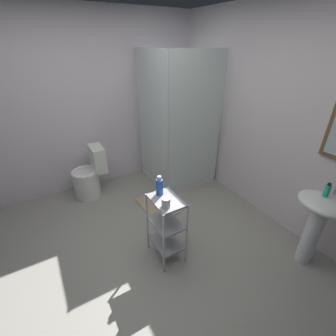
{
  "coord_description": "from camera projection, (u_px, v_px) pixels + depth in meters",
  "views": [
    {
      "loc": [
        1.65,
        -0.6,
        2.07
      ],
      "look_at": [
        -0.3,
        0.53,
        0.84
      ],
      "focal_mm": 24.92,
      "sensor_mm": 36.0,
      "label": 1
    }
  ],
  "objects": [
    {
      "name": "rinse_cup",
      "position": [
        166.0,
        202.0,
        2.11
      ],
      "size": [
        0.08,
        0.08,
        0.09
      ],
      "primitive_type": "cylinder",
      "color": "silver",
      "rests_on": "storage_cart"
    },
    {
      "name": "bath_mat",
      "position": [
        156.0,
        206.0,
        3.32
      ],
      "size": [
        0.6,
        0.4,
        0.02
      ],
      "primitive_type": "cube",
      "color": "tan",
      "rests_on": "ground_plane"
    },
    {
      "name": "pedestal_sink",
      "position": [
        318.0,
        218.0,
        2.24
      ],
      "size": [
        0.46,
        0.37,
        0.81
      ],
      "color": "white",
      "rests_on": "ground_plane"
    },
    {
      "name": "sink_faucet",
      "position": [
        335.0,
        190.0,
        2.16
      ],
      "size": [
        0.03,
        0.03,
        0.1
      ],
      "primitive_type": "cylinder",
      "color": "silver",
      "rests_on": "pedestal_sink"
    },
    {
      "name": "storage_cart",
      "position": [
        166.0,
        224.0,
        2.37
      ],
      "size": [
        0.38,
        0.28,
        0.74
      ],
      "color": "silver",
      "rests_on": "ground_plane"
    },
    {
      "name": "hand_soap_bottle",
      "position": [
        327.0,
        190.0,
        2.12
      ],
      "size": [
        0.05,
        0.05,
        0.14
      ],
      "color": "#2DBC99",
      "rests_on": "pedestal_sink"
    },
    {
      "name": "shower_stall",
      "position": [
        176.0,
        155.0,
        3.73
      ],
      "size": [
        0.92,
        0.92,
        2.0
      ],
      "color": "white",
      "rests_on": "ground_plane"
    },
    {
      "name": "wall_back",
      "position": [
        279.0,
        121.0,
        2.72
      ],
      "size": [
        4.2,
        0.14,
        2.5
      ],
      "color": "silver",
      "rests_on": "ground_plane"
    },
    {
      "name": "ground_plane",
      "position": [
        139.0,
        261.0,
        2.51
      ],
      "size": [
        4.2,
        4.2,
        0.02
      ],
      "primitive_type": "cube",
      "color": "gray"
    },
    {
      "name": "wall_left",
      "position": [
        81.0,
        107.0,
        3.31
      ],
      "size": [
        0.1,
        4.2,
        2.5
      ],
      "primitive_type": "cube",
      "color": "silver",
      "rests_on": "ground_plane"
    },
    {
      "name": "shampoo_bottle_blue",
      "position": [
        159.0,
        186.0,
        2.26
      ],
      "size": [
        0.07,
        0.07,
        0.2
      ],
      "color": "blue",
      "rests_on": "storage_cart"
    },
    {
      "name": "toilet",
      "position": [
        90.0,
        177.0,
        3.43
      ],
      "size": [
        0.37,
        0.49,
        0.76
      ],
      "color": "white",
      "rests_on": "ground_plane"
    }
  ]
}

